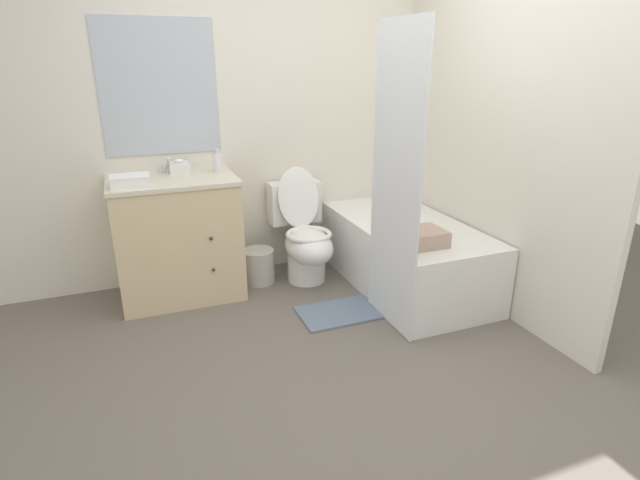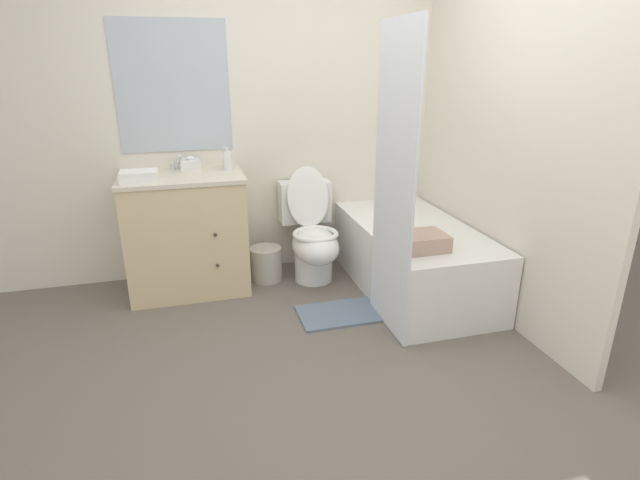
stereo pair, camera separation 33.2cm
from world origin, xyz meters
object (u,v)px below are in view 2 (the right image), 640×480
toilet (312,236)px  bath_towel_folded (423,241)px  bathtub (413,257)px  tissue_box (190,164)px  vanity_cabinet (187,232)px  hand_towel_folded (139,176)px  wastebasket (266,264)px  sink_faucet (180,164)px  bath_mat (340,314)px  soap_dispenser (227,160)px

toilet → bath_towel_folded: (0.53, -0.84, 0.21)m
bathtub → tissue_box: tissue_box is taller
vanity_cabinet → toilet: (0.95, -0.06, -0.10)m
hand_towel_folded → wastebasket: bearing=9.6°
toilet → hand_towel_folded: hand_towel_folded is taller
sink_faucet → bath_mat: 1.62m
hand_towel_folded → bath_mat: (1.25, -0.58, -0.92)m
vanity_cabinet → hand_towel_folded: bearing=-152.1°
soap_dispenser → bath_towel_folded: 1.55m
vanity_cabinet → wastebasket: 0.67m
wastebasket → bath_towel_folded: (0.89, -0.91, 0.43)m
sink_faucet → toilet: size_ratio=0.16×
tissue_box → bath_towel_folded: 1.80m
soap_dispenser → bath_towel_folded: soap_dispenser is taller
sink_faucet → wastebasket: (0.58, -0.20, -0.79)m
bathtub → hand_towel_folded: (-1.91, 0.32, 0.67)m
soap_dispenser → bath_towel_folded: bearing=-40.6°
vanity_cabinet → tissue_box: (0.07, 0.17, 0.47)m
sink_faucet → hand_towel_folded: sink_faucet is taller
tissue_box → bath_mat: 1.56m
vanity_cabinet → wastebasket: size_ratio=3.33×
vanity_cabinet → bath_mat: size_ratio=1.57×
hand_towel_folded → bath_towel_folded: 1.94m
tissue_box → hand_towel_folded: tissue_box is taller
wastebasket → soap_dispenser: 0.87m
toilet → soap_dispenser: bearing=167.6°
bathtub → bath_mat: bearing=-158.6°
bathtub → tissue_box: (-1.56, 0.63, 0.67)m
wastebasket → soap_dispenser: soap_dispenser is taller
sink_faucet → bathtub: bearing=-22.1°
sink_faucet → soap_dispenser: (0.34, -0.13, 0.04)m
wastebasket → bath_towel_folded: 1.34m
tissue_box → sink_faucet: bearing=155.8°
bathtub → bath_towel_folded: size_ratio=5.21×
wastebasket → bath_mat: (0.39, -0.72, -0.13)m
toilet → wastebasket: 0.43m
toilet → tissue_box: size_ratio=6.14×
vanity_cabinet → bathtub: bearing=-15.9°
vanity_cabinet → toilet: bearing=-3.8°
bath_towel_folded → bath_mat: bath_towel_folded is taller
sink_faucet → bath_mat: size_ratio=0.25×
hand_towel_folded → toilet: bearing=3.8°
sink_faucet → wastebasket: sink_faucet is taller
toilet → bath_mat: size_ratio=1.54×
hand_towel_folded → bath_mat: hand_towel_folded is taller
sink_faucet → bath_towel_folded: 1.88m
bath_mat → bathtub: bearing=21.4°
bath_mat → hand_towel_folded: bearing=155.2°
vanity_cabinet → hand_towel_folded: (-0.27, -0.14, 0.47)m
bathtub → bath_mat: 0.75m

